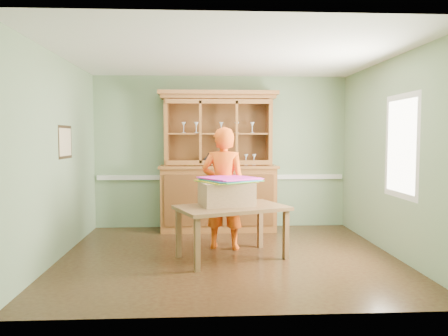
{
  "coord_description": "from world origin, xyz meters",
  "views": [
    {
      "loc": [
        -0.37,
        -5.83,
        1.61
      ],
      "look_at": [
        -0.03,
        0.4,
        1.18
      ],
      "focal_mm": 35.0,
      "sensor_mm": 36.0,
      "label": 1
    }
  ],
  "objects": [
    {
      "name": "wall_front",
      "position": [
        0.0,
        -2.0,
        1.35
      ],
      "size": [
        4.5,
        0.0,
        4.5
      ],
      "primitive_type": "plane",
      "rotation": [
        -1.57,
        0.0,
        0.0
      ],
      "color": "gray",
      "rests_on": "floor"
    },
    {
      "name": "ceiling",
      "position": [
        0.0,
        0.0,
        2.7
      ],
      "size": [
        4.5,
        4.5,
        0.0
      ],
      "primitive_type": "plane",
      "rotation": [
        3.14,
        0.0,
        0.0
      ],
      "color": "white",
      "rests_on": "wall_back"
    },
    {
      "name": "kite_stack",
      "position": [
        0.0,
        0.01,
        1.05
      ],
      "size": [
        0.87,
        0.87,
        0.06
      ],
      "rotation": [
        0.0,
        0.0,
        0.53
      ],
      "color": "#55AC32",
      "rests_on": "cardboard_box"
    },
    {
      "name": "china_hutch",
      "position": [
        -0.06,
        1.73,
        0.84
      ],
      "size": [
        2.05,
        0.68,
        2.41
      ],
      "color": "brown",
      "rests_on": "floor"
    },
    {
      "name": "cardboard_box",
      "position": [
        -0.03,
        -0.03,
        0.86
      ],
      "size": [
        0.77,
        0.67,
        0.31
      ],
      "primitive_type": "cube",
      "rotation": [
        0.0,
        0.0,
        0.23
      ],
      "color": "tan",
      "rests_on": "dining_table"
    },
    {
      "name": "wall_back",
      "position": [
        0.0,
        2.0,
        1.35
      ],
      "size": [
        4.5,
        0.0,
        4.5
      ],
      "primitive_type": "plane",
      "rotation": [
        1.57,
        0.0,
        0.0
      ],
      "color": "gray",
      "rests_on": "floor"
    },
    {
      "name": "wall_right",
      "position": [
        2.25,
        0.0,
        1.35
      ],
      "size": [
        0.0,
        4.0,
        4.0
      ],
      "primitive_type": "plane",
      "rotation": [
        1.57,
        0.0,
        -1.57
      ],
      "color": "gray",
      "rests_on": "floor"
    },
    {
      "name": "person",
      "position": [
        -0.04,
        0.42,
        0.88
      ],
      "size": [
        0.72,
        0.56,
        1.76
      ],
      "primitive_type": "imported",
      "rotation": [
        0.0,
        0.0,
        2.91
      ],
      "color": "#EF520F",
      "rests_on": "floor"
    },
    {
      "name": "window_panel",
      "position": [
        2.23,
        -0.3,
        1.5
      ],
      "size": [
        0.03,
        0.96,
        1.36
      ],
      "color": "white",
      "rests_on": "wall_right"
    },
    {
      "name": "wall_left",
      "position": [
        -2.25,
        0.0,
        1.35
      ],
      "size": [
        0.0,
        4.0,
        4.0
      ],
      "primitive_type": "plane",
      "rotation": [
        1.57,
        0.0,
        1.57
      ],
      "color": "gray",
      "rests_on": "floor"
    },
    {
      "name": "floor",
      "position": [
        0.0,
        0.0,
        0.0
      ],
      "size": [
        4.5,
        4.5,
        0.0
      ],
      "primitive_type": "plane",
      "color": "#432C15",
      "rests_on": "ground"
    },
    {
      "name": "framed_map",
      "position": [
        -2.23,
        0.3,
        1.55
      ],
      "size": [
        0.03,
        0.6,
        0.46
      ],
      "color": "#2F2112",
      "rests_on": "wall_left"
    },
    {
      "name": "chair_rail",
      "position": [
        0.0,
        1.98,
        0.9
      ],
      "size": [
        4.41,
        0.05,
        0.08
      ],
      "primitive_type": "cube",
      "color": "white",
      "rests_on": "wall_back"
    },
    {
      "name": "dining_table",
      "position": [
        0.04,
        -0.11,
        0.62
      ],
      "size": [
        1.62,
        1.3,
        0.7
      ],
      "rotation": [
        0.0,
        0.0,
        0.37
      ],
      "color": "brown",
      "rests_on": "floor"
    }
  ]
}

